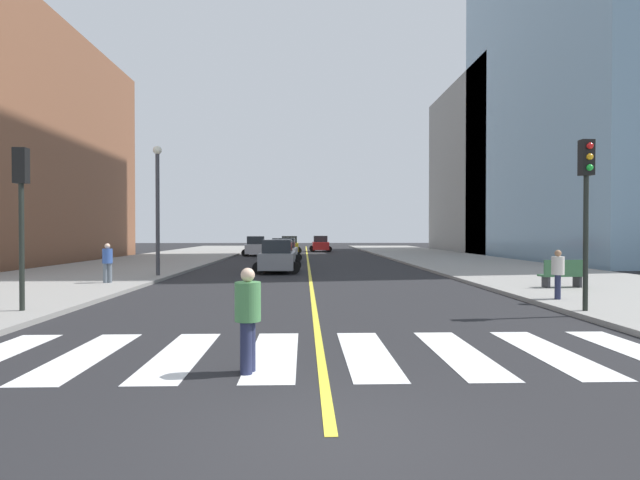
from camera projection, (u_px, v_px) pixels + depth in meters
The scene contains 18 objects.
ground_plane at pixel (331, 437), 5.85m from camera, with size 220.00×220.00×0.00m, color black.
sidewalk_kerb_east at pixel (547, 277), 26.21m from camera, with size 10.00×120.00×0.15m, color gray.
sidewalk_kerb_west at pixel (67, 278), 25.45m from camera, with size 10.00×120.00×0.15m, color gray.
crosswalk_paint at pixel (320, 354), 9.84m from camera, with size 13.50×4.00×0.01m.
lane_divider_paint at pixel (308, 259), 45.82m from camera, with size 0.16×80.00×0.01m, color yellow.
parking_garage_concrete at pixel (522, 168), 64.54m from camera, with size 18.00×24.00×21.14m, color gray.
car_white_nearest at pixel (284, 251), 39.65m from camera, with size 2.78×4.37×1.93m.
car_red_second at pixel (320, 244), 63.07m from camera, with size 2.75×4.39×1.96m.
car_silver_third at pixel (256, 247), 51.69m from camera, with size 2.91×4.53×1.99m.
car_gray_fourth at pixel (278, 257), 30.00m from camera, with size 2.76×4.37×1.94m.
car_yellow_fifth at pixel (289, 245), 57.71m from camera, with size 2.83×4.45×1.96m.
traffic_light_near_corner at pixel (586, 191), 14.29m from camera, with size 0.36×0.41×4.82m.
traffic_light_far_corner at pixel (22, 196), 14.35m from camera, with size 0.36×0.41×4.60m.
park_bench at pixel (563, 274), 20.40m from camera, with size 1.84×0.71×1.12m.
pedestrian_crossing at pixel (248, 315), 8.51m from camera, with size 0.44×0.44×1.77m.
pedestrian_waiting_east at pixel (558, 272), 16.87m from camera, with size 0.40×0.40×1.63m.
pedestrian_walking_west at pixel (107, 261), 22.35m from camera, with size 0.43×0.43×1.73m.
street_lamp at pixel (158, 198), 26.21m from camera, with size 0.44×0.44×6.68m.
Camera 1 is at (-0.31, -5.81, 2.36)m, focal length 28.57 mm.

